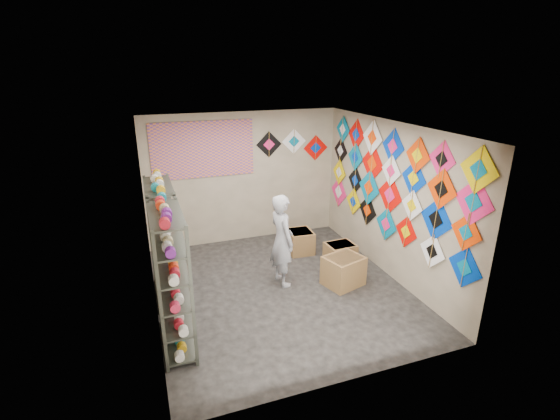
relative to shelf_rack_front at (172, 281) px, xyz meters
name	(u,v)px	position (x,y,z in m)	size (l,w,h in m)	color
ground	(280,289)	(1.78, 0.85, -0.95)	(4.50, 4.50, 0.00)	black
room_walls	(280,196)	(1.78, 0.85, 0.69)	(4.50, 4.50, 4.50)	#B6A68B
shelf_rack_front	(172,281)	(0.00, 0.00, 0.00)	(0.40, 1.10, 1.90)	#4C5147
shelf_rack_back	(164,242)	(0.00, 1.30, 0.00)	(0.40, 1.10, 1.90)	#4C5147
string_spools	(167,253)	(0.00, 0.65, 0.10)	(0.12, 2.36, 0.12)	#E7294E
kite_wall_display	(390,184)	(3.76, 0.83, 0.70)	(0.05, 4.32, 2.05)	#0036BA
back_wall_kites	(293,145)	(2.87, 3.09, 1.03)	(1.60, 0.02, 0.71)	black
poster	(203,150)	(0.98, 3.08, 1.05)	(2.00, 0.01, 1.10)	#734391
shopkeeper	(282,240)	(1.88, 1.05, -0.15)	(0.46, 0.63, 1.60)	silver
carton_a	(343,271)	(2.84, 0.64, -0.69)	(0.61, 0.51, 0.51)	olive
carton_b	(340,254)	(3.13, 1.30, -0.74)	(0.52, 0.42, 0.42)	olive
carton_c	(300,241)	(2.64, 2.07, -0.72)	(0.47, 0.52, 0.45)	olive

